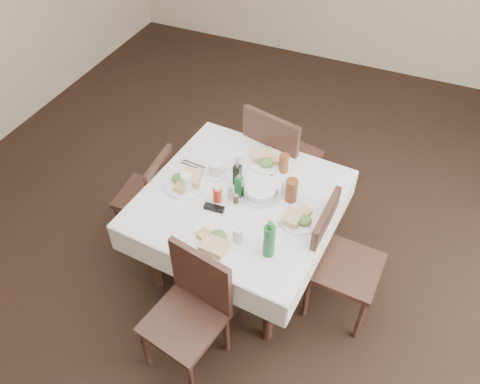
{
  "coord_description": "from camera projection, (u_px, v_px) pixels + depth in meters",
  "views": [
    {
      "loc": [
        0.77,
        -1.98,
        3.01
      ],
      "look_at": [
        -0.11,
        0.07,
        0.8
      ],
      "focal_mm": 35.0,
      "sensor_mm": 36.0,
      "label": 1
    }
  ],
  "objects": [
    {
      "name": "chair_east",
      "position": [
        336.0,
        255.0,
        3.1
      ],
      "size": [
        0.47,
        0.47,
        0.93
      ],
      "color": "#321B14",
      "rests_on": "ground"
    },
    {
      "name": "meal_east",
      "position": [
        298.0,
        218.0,
        2.99
      ],
      "size": [
        0.27,
        0.27,
        0.06
      ],
      "color": "white",
      "rests_on": "dining_table"
    },
    {
      "name": "chair_south",
      "position": [
        192.0,
        305.0,
        2.84
      ],
      "size": [
        0.5,
        0.5,
        0.91
      ],
      "color": "#321B14",
      "rests_on": "ground"
    },
    {
      "name": "water_s",
      "position": [
        238.0,
        235.0,
        2.85
      ],
      "size": [
        0.06,
        0.06,
        0.11
      ],
      "color": "silver",
      "rests_on": "dining_table"
    },
    {
      "name": "bread_basket",
      "position": [
        260.0,
        192.0,
        3.14
      ],
      "size": [
        0.23,
        0.23,
        0.08
      ],
      "color": "silver",
      "rests_on": "dining_table"
    },
    {
      "name": "meal_north",
      "position": [
        266.0,
        159.0,
        3.4
      ],
      "size": [
        0.29,
        0.29,
        0.06
      ],
      "color": "white",
      "rests_on": "dining_table"
    },
    {
      "name": "water_w",
      "position": [
        187.0,
        182.0,
        3.16
      ],
      "size": [
        0.07,
        0.07,
        0.14
      ],
      "color": "silver",
      "rests_on": "dining_table"
    },
    {
      "name": "iced_tea_a",
      "position": [
        284.0,
        163.0,
        3.3
      ],
      "size": [
        0.07,
        0.07,
        0.15
      ],
      "color": "brown",
      "rests_on": "dining_table"
    },
    {
      "name": "coffee_mug",
      "position": [
        216.0,
        169.0,
        3.28
      ],
      "size": [
        0.16,
        0.15,
        0.11
      ],
      "color": "white",
      "rests_on": "dining_table"
    },
    {
      "name": "iced_tea_b",
      "position": [
        291.0,
        190.0,
        3.08
      ],
      "size": [
        0.08,
        0.08,
        0.17
      ],
      "color": "brown",
      "rests_on": "dining_table"
    },
    {
      "name": "sunglasses",
      "position": [
        214.0,
        208.0,
        3.07
      ],
      "size": [
        0.14,
        0.05,
        0.03
      ],
      "color": "black",
      "rests_on": "dining_table"
    },
    {
      "name": "water_e",
      "position": [
        286.0,
        188.0,
        3.13
      ],
      "size": [
        0.07,
        0.07,
        0.12
      ],
      "color": "silver",
      "rests_on": "dining_table"
    },
    {
      "name": "ground_plane",
      "position": [
        250.0,
        275.0,
        3.63
      ],
      "size": [
        7.0,
        7.0,
        0.0
      ],
      "primitive_type": "plane",
      "color": "black"
    },
    {
      "name": "dining_table",
      "position": [
        240.0,
        205.0,
        3.22
      ],
      "size": [
        1.36,
        1.36,
        0.76
      ],
      "color": "#321B14",
      "rests_on": "ground"
    },
    {
      "name": "cutlery_e",
      "position": [
        291.0,
        229.0,
        2.95
      ],
      "size": [
        0.18,
        0.11,
        0.01
      ],
      "color": "silver",
      "rests_on": "dining_table"
    },
    {
      "name": "chair_north",
      "position": [
        278.0,
        155.0,
        3.74
      ],
      "size": [
        0.59,
        0.59,
        1.03
      ],
      "color": "#321B14",
      "rests_on": "ground"
    },
    {
      "name": "oil_cruet_green",
      "position": [
        239.0,
        186.0,
        3.11
      ],
      "size": [
        0.05,
        0.05,
        0.2
      ],
      "color": "#175D27",
      "rests_on": "dining_table"
    },
    {
      "name": "meal_west",
      "position": [
        186.0,
        181.0,
        3.23
      ],
      "size": [
        0.3,
        0.3,
        0.07
      ],
      "color": "white",
      "rests_on": "dining_table"
    },
    {
      "name": "cutlery_n",
      "position": [
        277.0,
        168.0,
        3.36
      ],
      "size": [
        0.1,
        0.21,
        0.01
      ],
      "color": "silver",
      "rests_on": "dining_table"
    },
    {
      "name": "water_n",
      "position": [
        240.0,
        161.0,
        3.32
      ],
      "size": [
        0.07,
        0.07,
        0.13
      ],
      "color": "silver",
      "rests_on": "dining_table"
    },
    {
      "name": "ketchup_bottle",
      "position": [
        217.0,
        194.0,
        3.09
      ],
      "size": [
        0.06,
        0.06,
        0.13
      ],
      "color": "#B9321B",
      "rests_on": "dining_table"
    },
    {
      "name": "green_bottle",
      "position": [
        269.0,
        240.0,
        2.74
      ],
      "size": [
        0.07,
        0.07,
        0.28
      ],
      "color": "#175D27",
      "rests_on": "dining_table"
    },
    {
      "name": "side_plate_a",
      "position": [
        233.0,
        165.0,
        3.38
      ],
      "size": [
        0.15,
        0.15,
        0.01
      ],
      "color": "white",
      "rests_on": "dining_table"
    },
    {
      "name": "pepper_shaker",
      "position": [
        236.0,
        198.0,
        3.1
      ],
      "size": [
        0.04,
        0.04,
        0.08
      ],
      "color": "#3A2D20",
      "rests_on": "dining_table"
    },
    {
      "name": "meal_south",
      "position": [
        213.0,
        242.0,
        2.85
      ],
      "size": [
        0.3,
        0.3,
        0.07
      ],
      "color": "white",
      "rests_on": "dining_table"
    },
    {
      "name": "salt_shaker",
      "position": [
        230.0,
        194.0,
        3.13
      ],
      "size": [
        0.03,
        0.03,
        0.08
      ],
      "color": "white",
      "rests_on": "dining_table"
    },
    {
      "name": "room_shell",
      "position": [
        255.0,
        82.0,
        2.42
      ],
      "size": [
        6.04,
        7.04,
        2.8
      ],
      "color": "beige",
      "rests_on": "ground"
    },
    {
      "name": "cutlery_s",
      "position": [
        194.0,
        237.0,
        2.91
      ],
      "size": [
        0.04,
        0.16,
        0.01
      ],
      "color": "silver",
      "rests_on": "dining_table"
    },
    {
      "name": "cutlery_w",
      "position": [
        193.0,
        165.0,
        3.38
      ],
      "size": [
        0.19,
        0.06,
        0.01
      ],
      "color": "silver",
      "rests_on": "dining_table"
    },
    {
      "name": "oil_cruet_dark",
      "position": [
        237.0,
        174.0,
        3.19
      ],
      "size": [
        0.05,
        0.05,
        0.2
      ],
      "color": "black",
      "rests_on": "dining_table"
    },
    {
      "name": "chair_west",
      "position": [
        152.0,
        192.0,
        3.61
      ],
      "size": [
        0.41,
        0.41,
        0.82
      ],
      "color": "#321B14",
      "rests_on": "ground"
    },
    {
      "name": "sugar_caddy",
      "position": [
        287.0,
        221.0,
        2.97
      ],
      "size": [
        0.11,
        0.08,
        0.05
      ],
      "color": "white",
      "rests_on": "dining_table"
    },
    {
      "name": "side_plate_b",
      "position": [
        273.0,
        237.0,
        2.9
      ],
      "size": [
        0.16,
        0.16,
        0.01
      ],
      "color": "white",
      "rests_on": "dining_table"
    }
  ]
}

